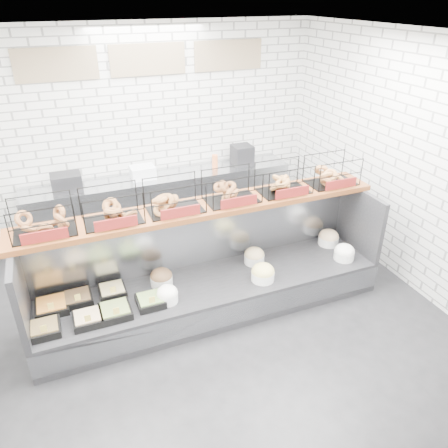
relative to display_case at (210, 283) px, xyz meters
name	(u,v)px	position (x,y,z in m)	size (l,w,h in m)	color
ground	(222,323)	(0.01, -0.34, -0.33)	(5.50, 5.50, 0.00)	black
room_shell	(200,132)	(0.01, 0.26, 1.73)	(5.02, 5.51, 3.01)	silver
display_case	(210,283)	(0.00, 0.00, 0.00)	(4.00, 0.90, 1.20)	black
bagel_shelf	(204,195)	(0.02, 0.17, 1.05)	(4.10, 0.50, 0.40)	#532811
prep_counter	(163,201)	(0.01, 2.09, 0.14)	(4.00, 0.60, 1.20)	#93969B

